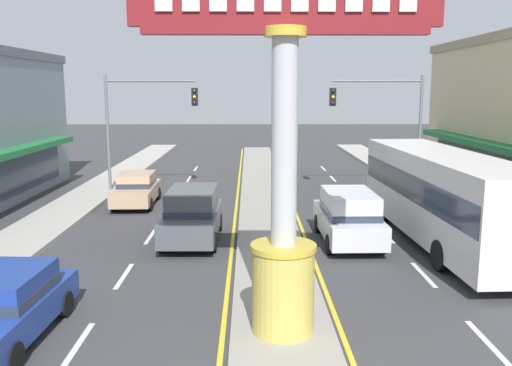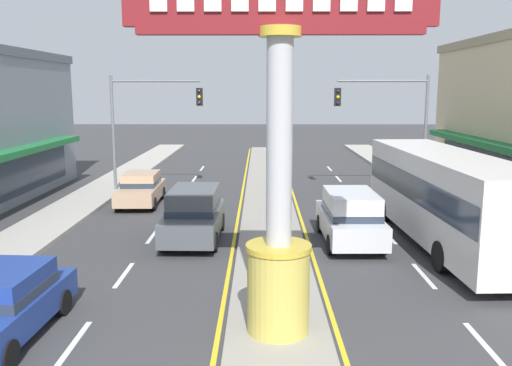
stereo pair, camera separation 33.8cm
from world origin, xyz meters
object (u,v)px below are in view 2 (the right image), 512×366
Objects in this scene: traffic_light_left_side at (146,113)px; sedan_far_right_lane at (2,304)px; sedan_near_right_lane at (141,188)px; bus_near_left_lane at (445,193)px; suv_mid_left_lane at (350,217)px; district_sign at (279,168)px; traffic_light_right_side at (392,114)px; suv_far_left_oncoming at (194,214)px.

traffic_light_left_side is 17.46m from sedan_far_right_lane.
sedan_near_right_lane is 0.99× the size of sedan_far_right_lane.
bus_near_left_lane is 3.42m from suv_mid_left_lane.
traffic_light_right_side is at bearing 68.88° from district_sign.
sedan_near_right_lane is 11.13m from suv_mid_left_lane.
suv_far_left_oncoming is at bearing 176.63° from bus_near_left_lane.
traffic_light_left_side is 16.02m from bus_near_left_lane.
suv_mid_left_lane is at bearing -111.40° from traffic_light_right_side.
traffic_light_right_side is 1.43× the size of sedan_near_right_lane.
district_sign is at bearing -110.78° from suv_mid_left_lane.
traffic_light_right_side is 13.25m from sedan_near_right_lane.
traffic_light_right_side reaches higher than bus_near_left_lane.
bus_near_left_lane reaches higher than sedan_near_right_lane.
sedan_far_right_lane is at bearing -112.55° from suv_far_left_oncoming.
sedan_far_right_lane is at bearing -139.93° from suv_mid_left_lane.
district_sign reaches higher than suv_far_left_oncoming.
traffic_light_left_side is 1.34× the size of suv_mid_left_lane.
bus_near_left_lane is at bearing -37.72° from traffic_light_left_side.
sedan_far_right_lane is (0.00, -14.13, 0.00)m from sedan_near_right_lane.
bus_near_left_lane reaches higher than suv_mid_left_lane.
sedan_far_right_lane is 0.95× the size of suv_mid_left_lane.
district_sign is 8.82m from suv_far_left_oncoming.
bus_near_left_lane is at bearing 31.20° from sedan_far_right_lane.
traffic_light_left_side is at bearing 111.37° from suv_far_left_oncoming.
traffic_light_left_side is 12.83m from traffic_light_right_side.
district_sign is 15.63m from sedan_near_right_lane.
suv_far_left_oncoming is (-5.65, 0.42, 0.00)m from suv_mid_left_lane.
traffic_light_right_side is (12.82, -0.44, 0.00)m from traffic_light_left_side.
sedan_near_right_lane is 0.94× the size of suv_mid_left_lane.
suv_mid_left_lane and suv_far_left_oncoming have the same top height.
sedan_far_right_lane is at bearing -89.98° from sedan_near_right_lane.
bus_near_left_lane is at bearing -3.37° from suv_far_left_oncoming.
bus_near_left_lane is (-0.29, -9.26, -2.38)m from traffic_light_right_side.
district_sign reaches higher than traffic_light_right_side.
traffic_light_right_side is 9.56m from bus_near_left_lane.
suv_far_left_oncoming is (-2.82, 7.86, -2.84)m from district_sign.
suv_mid_left_lane is at bearing -4.23° from suv_far_left_oncoming.
district_sign is 6.83m from sedan_far_right_lane.
bus_near_left_lane is at bearing 50.15° from district_sign.
suv_far_left_oncoming is at bearing -61.92° from sedan_near_right_lane.
district_sign is 1.82× the size of sedan_far_right_lane.
traffic_light_left_side is at bearing 110.63° from district_sign.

